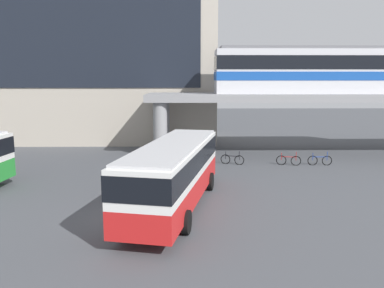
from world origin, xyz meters
TOP-DOWN VIEW (x-y plane):
  - ground_plane at (0.00, 10.00)m, footprint 120.00×120.00m
  - station_building at (-10.07, 24.55)m, footprint 31.29×10.17m
  - elevated_platform at (16.11, 16.11)m, footprint 33.37×6.19m
  - train at (14.40, 16.11)m, footprint 18.59×2.96m
  - bus_main at (2.10, 1.49)m, footprint 4.79×11.33m
  - bicycle_red at (10.23, 11.19)m, footprint 1.76×0.44m
  - bicycle_black at (6.12, 11.57)m, footprint 1.71×0.65m
  - bicycle_blue at (12.52, 11.14)m, footprint 1.79×0.14m

SIDE VIEW (x-z plane):
  - ground_plane at x=0.00m, z-range 0.00..0.00m
  - bicycle_red at x=10.23m, z-range -0.16..0.88m
  - bicycle_black at x=6.12m, z-range -0.16..0.88m
  - bicycle_blue at x=12.52m, z-range -0.16..0.88m
  - bus_main at x=2.10m, z-range 0.38..3.60m
  - elevated_platform at x=16.11m, z-range 1.86..6.95m
  - train at x=14.40m, z-range 5.13..8.97m
  - station_building at x=-10.07m, z-range 0.01..20.39m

